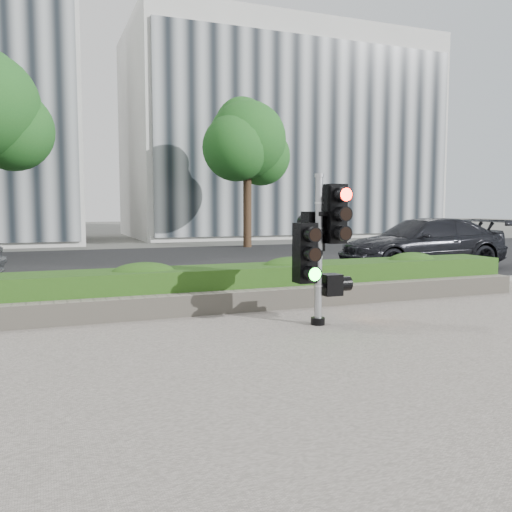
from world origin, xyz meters
The scene contains 10 objects.
ground centered at (0.00, 0.00, 0.00)m, with size 120.00×120.00×0.00m, color #51514C.
sidewalk centered at (0.00, -2.50, 0.01)m, with size 16.00×11.00×0.03m, color #9E9389.
road centered at (0.00, 10.00, 0.01)m, with size 60.00×13.00×0.02m, color black.
curb centered at (0.00, 3.15, 0.06)m, with size 60.00×0.25×0.12m, color gray.
stone_wall centered at (0.00, 1.90, 0.20)m, with size 12.00×0.32×0.34m, color gray.
hedge centered at (0.00, 2.55, 0.37)m, with size 12.00×1.00×0.68m, color #3D7A25.
building_right centered at (11.00, 25.00, 6.00)m, with size 18.00×10.00×12.00m, color #B7B7B2.
tree_right centered at (5.48, 15.55, 4.48)m, with size 4.10×3.58×6.53m.
traffic_signal centered at (1.02, 0.55, 1.25)m, with size 0.76×0.55×2.21m.
car_dark centered at (7.15, 5.94, 0.73)m, with size 2.00×4.91×1.43m, color black.
Camera 1 is at (-2.73, -6.46, 1.76)m, focal length 38.00 mm.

